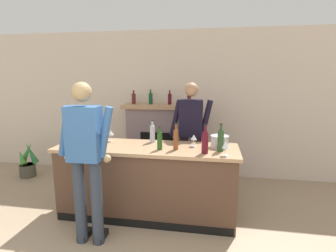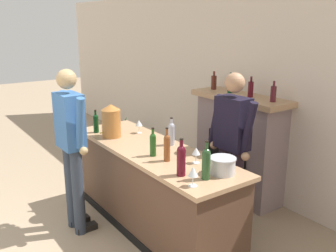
% 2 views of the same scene
% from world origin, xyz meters
% --- Properties ---
extents(wall_back_panel, '(12.00, 0.07, 2.75)m').
position_xyz_m(wall_back_panel, '(0.00, 3.88, 1.38)').
color(wall_back_panel, beige).
rests_on(wall_back_panel, ground_plane).
extents(bar_counter, '(2.42, 0.75, 0.98)m').
position_xyz_m(bar_counter, '(-0.03, 2.18, 0.49)').
color(bar_counter, '#513728').
rests_on(bar_counter, ground_plane).
extents(fireplace_stone, '(1.40, 0.52, 1.67)m').
position_xyz_m(fireplace_stone, '(-0.12, 3.62, 0.71)').
color(fireplace_stone, gray).
rests_on(fireplace_stone, ground_plane).
extents(potted_plant_corner, '(0.42, 0.41, 0.71)m').
position_xyz_m(potted_plant_corner, '(-2.65, 3.18, 0.26)').
color(potted_plant_corner, '#48483B').
rests_on(potted_plant_corner, ground_plane).
extents(person_customer, '(0.66, 0.31, 1.85)m').
position_xyz_m(person_customer, '(-0.54, 1.46, 1.03)').
color(person_customer, '#2F3846').
rests_on(person_customer, ground_plane).
extents(person_bartender, '(0.66, 0.31, 1.81)m').
position_xyz_m(person_bartender, '(0.50, 2.85, 1.01)').
color(person_bartender, '#2B1E28').
rests_on(person_bartender, ground_plane).
extents(copper_dispenser, '(0.23, 0.27, 0.40)m').
position_xyz_m(copper_dispenser, '(-0.67, 2.02, 1.18)').
color(copper_dispenser, '#B47033').
rests_on(copper_dispenser, bar_counter).
extents(ice_bucket_steel, '(0.24, 0.24, 0.15)m').
position_xyz_m(ice_bucket_steel, '(0.92, 2.32, 1.06)').
color(ice_bucket_steel, silver).
rests_on(ice_bucket_steel, bar_counter).
extents(wine_bottle_riesling_slim, '(0.07, 0.07, 0.32)m').
position_xyz_m(wine_bottle_riesling_slim, '(-0.01, 2.42, 1.12)').
color(wine_bottle_riesling_slim, '#ADB1C4').
rests_on(wine_bottle_riesling_slim, bar_counter).
extents(wine_bottle_rose_blush, '(0.06, 0.06, 0.34)m').
position_xyz_m(wine_bottle_rose_blush, '(0.37, 2.09, 1.13)').
color(wine_bottle_rose_blush, brown).
rests_on(wine_bottle_rose_blush, bar_counter).
extents(wine_bottle_port_short, '(0.07, 0.07, 0.30)m').
position_xyz_m(wine_bottle_port_short, '(0.17, 2.06, 1.12)').
color(wine_bottle_port_short, '#204B19').
rests_on(wine_bottle_port_short, bar_counter).
extents(wine_bottle_merlot_tall, '(0.08, 0.08, 0.35)m').
position_xyz_m(wine_bottle_merlot_tall, '(0.74, 1.98, 1.14)').
color(wine_bottle_merlot_tall, '#520E1B').
rests_on(wine_bottle_merlot_tall, bar_counter).
extents(wine_bottle_chardonnay_pale, '(0.08, 0.08, 0.35)m').
position_xyz_m(wine_bottle_chardonnay_pale, '(0.93, 2.11, 1.14)').
color(wine_bottle_chardonnay_pale, '#244724').
rests_on(wine_bottle_chardonnay_pale, bar_counter).
extents(wine_bottle_cabernet_heavy, '(0.07, 0.07, 0.29)m').
position_xyz_m(wine_bottle_cabernet_heavy, '(-0.94, 1.94, 1.11)').
color(wine_bottle_cabernet_heavy, '#0A3513').
rests_on(wine_bottle_cabernet_heavy, bar_counter).
extents(wine_glass_front_right, '(0.08, 0.08, 0.16)m').
position_xyz_m(wine_glass_front_right, '(0.58, 2.28, 1.10)').
color(wine_glass_front_right, silver).
rests_on(wine_glass_front_right, bar_counter).
extents(wine_glass_back_row, '(0.08, 0.08, 0.18)m').
position_xyz_m(wine_glass_back_row, '(0.98, 1.92, 1.11)').
color(wine_glass_back_row, silver).
rests_on(wine_glass_back_row, bar_counter).
extents(wine_glass_front_left, '(0.09, 0.09, 0.17)m').
position_xyz_m(wine_glass_front_left, '(-0.61, 2.36, 1.11)').
color(wine_glass_front_left, silver).
rests_on(wine_glass_front_left, bar_counter).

